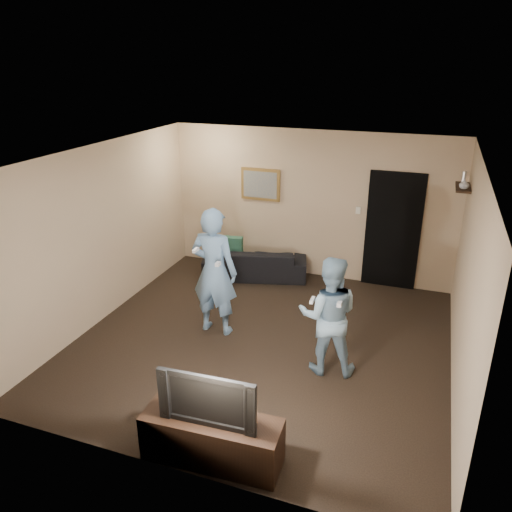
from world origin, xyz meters
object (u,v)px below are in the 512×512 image
at_px(television, 210,395).
at_px(wii_player_right, 328,316).
at_px(sofa, 255,262).
at_px(wii_player_left, 214,272).
at_px(tv_console, 212,439).

relative_size(television, wii_player_right, 0.62).
distance_m(sofa, wii_player_right, 3.07).
relative_size(wii_player_left, wii_player_right, 1.20).
height_order(tv_console, wii_player_left, wii_player_left).
relative_size(sofa, wii_player_left, 0.99).
distance_m(tv_console, wii_player_right, 2.09).
distance_m(sofa, tv_console, 4.45).
bearing_deg(wii_player_left, wii_player_right, -13.65).
height_order(tv_console, television, television).
relative_size(tv_console, wii_player_right, 0.89).
distance_m(wii_player_left, wii_player_right, 1.77).
relative_size(sofa, tv_console, 1.33).
xyz_separation_m(sofa, wii_player_left, (0.12, -1.99, 0.66)).
distance_m(sofa, wii_player_left, 2.10).
bearing_deg(television, sofa, 101.74).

